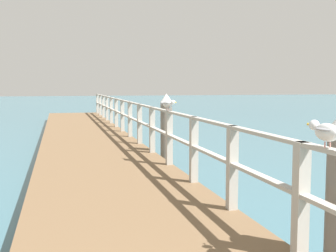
% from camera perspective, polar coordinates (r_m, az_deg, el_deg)
% --- Properties ---
extents(pier_deck, '(2.70, 25.87, 0.40)m').
position_cam_1_polar(pier_deck, '(12.54, -10.10, -2.88)').
color(pier_deck, brown).
rests_on(pier_deck, ground_plane).
extents(pier_railing, '(0.12, 24.39, 1.08)m').
position_cam_1_polar(pier_railing, '(12.60, -4.41, 1.19)').
color(pier_railing, '#B2ADA3').
rests_on(pier_railing, pier_deck).
extents(dock_piling_far, '(0.29, 0.29, 1.78)m').
position_cam_1_polar(dock_piling_far, '(10.47, -0.22, -0.57)').
color(dock_piling_far, '#6B6056').
rests_on(dock_piling_far, ground_plane).
extents(seagull_foreground, '(0.19, 0.48, 0.21)m').
position_cam_1_polar(seagull_foreground, '(3.80, 20.03, -0.64)').
color(seagull_foreground, white).
rests_on(seagull_foreground, pier_railing).
extents(seagull_background, '(0.25, 0.46, 0.21)m').
position_cam_1_polar(seagull_background, '(8.71, 0.01, 2.93)').
color(seagull_background, white).
rests_on(seagull_background, pier_railing).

